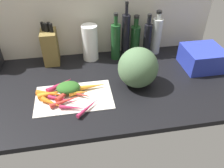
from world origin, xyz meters
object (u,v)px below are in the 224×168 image
at_px(carrot_5, 93,86).
at_px(carrot_7, 51,94).
at_px(carrot_1, 66,93).
at_px(carrot_10, 51,103).
at_px(carrot_6, 51,94).
at_px(carrot_8, 63,100).
at_px(winter_squash, 138,68).
at_px(carrot_2, 66,101).
at_px(carrot_0, 78,94).
at_px(cutting_board, 74,97).
at_px(carrot_3, 73,108).
at_px(bottle_4, 156,35).
at_px(carrot_4, 88,107).
at_px(carrot_11, 60,85).
at_px(bottle_2, 135,39).
at_px(bottle_3, 147,39).
at_px(dish_rack, 202,58).
at_px(carrot_9, 79,93).
at_px(knife_block, 50,47).
at_px(bottle_1, 126,36).
at_px(paper_towel_roll, 90,43).
at_px(bottle_0, 116,41).

distance_m(carrot_5, carrot_7, 0.24).
distance_m(carrot_1, carrot_10, 0.10).
relative_size(carrot_6, carrot_8, 0.89).
bearing_deg(winter_squash, carrot_2, -166.33).
bearing_deg(carrot_2, carrot_0, 34.94).
distance_m(carrot_5, carrot_10, 0.25).
relative_size(carrot_2, winter_squash, 0.74).
height_order(cutting_board, carrot_3, carrot_3).
bearing_deg(bottle_4, carrot_4, -135.23).
bearing_deg(carrot_0, carrot_3, -105.00).
height_order(cutting_board, carrot_4, carrot_4).
xyz_separation_m(carrot_3, carrot_11, (-0.07, 0.19, 0.01)).
relative_size(carrot_6, bottle_2, 0.56).
bearing_deg(carrot_6, carrot_4, -34.59).
xyz_separation_m(bottle_3, dish_rack, (0.31, -0.20, -0.06)).
bearing_deg(carrot_5, carrot_9, -151.12).
relative_size(knife_block, bottle_1, 0.72).
bearing_deg(bottle_4, cutting_board, -145.37).
relative_size(carrot_0, carrot_9, 1.60).
bearing_deg(carrot_2, bottle_1, 46.28).
relative_size(carrot_1, knife_block, 0.55).
relative_size(cutting_board, winter_squash, 1.79).
bearing_deg(carrot_2, bottle_3, 36.64).
xyz_separation_m(carrot_0, carrot_1, (-0.06, 0.02, 0.00)).
bearing_deg(bottle_3, bottle_4, 24.28).
height_order(knife_block, bottle_2, bottle_2).
xyz_separation_m(carrot_3, carrot_9, (0.03, 0.11, 0.00)).
xyz_separation_m(carrot_2, carrot_9, (0.07, 0.05, 0.00)).
height_order(carrot_0, carrot_4, carrot_0).
xyz_separation_m(carrot_4, winter_squash, (0.30, 0.17, 0.10)).
xyz_separation_m(carrot_8, carrot_10, (-0.06, -0.02, 0.00)).
distance_m(carrot_3, carrot_11, 0.21).
relative_size(carrot_6, knife_block, 0.57).
xyz_separation_m(winter_squash, bottle_1, (0.00, 0.33, 0.04)).
height_order(carrot_2, dish_rack, dish_rack).
relative_size(cutting_board, carrot_0, 2.51).
xyz_separation_m(carrot_1, carrot_4, (0.11, -0.13, -0.01)).
bearing_deg(paper_towel_roll, bottle_4, 1.34).
height_order(carrot_4, carrot_7, carrot_7).
distance_m(carrot_11, knife_block, 0.32).
bearing_deg(bottle_1, carrot_10, -138.16).
relative_size(carrot_9, carrot_10, 0.86).
relative_size(knife_block, paper_towel_roll, 1.14).
bearing_deg(carrot_5, carrot_1, -166.29).
relative_size(bottle_0, bottle_4, 1.04).
bearing_deg(carrot_2, carrot_3, -57.56).
xyz_separation_m(bottle_0, bottle_3, (0.22, -0.00, -0.00)).
xyz_separation_m(bottle_0, bottle_1, (0.07, 0.01, 0.03)).
height_order(carrot_2, carrot_11, carrot_11).
height_order(carrot_1, carrot_11, carrot_11).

